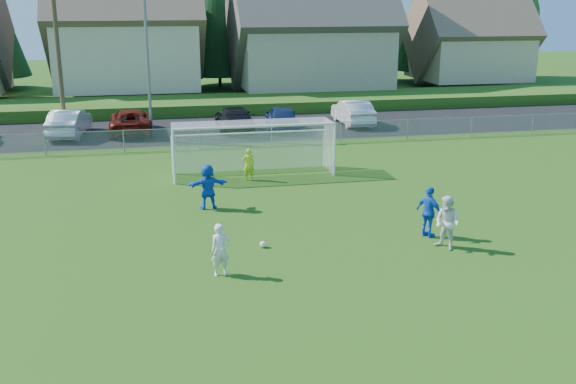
# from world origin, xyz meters

# --- Properties ---
(ground) EXTENTS (160.00, 160.00, 0.00)m
(ground) POSITION_xyz_m (0.00, 0.00, 0.00)
(ground) COLOR #193D0C
(ground) RESTS_ON ground
(asphalt_lot) EXTENTS (60.00, 60.00, 0.00)m
(asphalt_lot) POSITION_xyz_m (0.00, 27.50, 0.01)
(asphalt_lot) COLOR black
(asphalt_lot) RESTS_ON ground
(grass_embankment) EXTENTS (70.00, 6.00, 0.80)m
(grass_embankment) POSITION_xyz_m (0.00, 35.00, 0.40)
(grass_embankment) COLOR #1E420F
(grass_embankment) RESTS_ON ground
(soccer_ball) EXTENTS (0.22, 0.22, 0.22)m
(soccer_ball) POSITION_xyz_m (-1.17, 6.44, 0.11)
(soccer_ball) COLOR white
(soccer_ball) RESTS_ON ground
(player_white_a) EXTENTS (0.65, 0.49, 1.59)m
(player_white_a) POSITION_xyz_m (-2.78, 4.46, 0.79)
(player_white_a) COLOR silver
(player_white_a) RESTS_ON ground
(player_white_b) EXTENTS (1.02, 1.09, 1.79)m
(player_white_b) POSITION_xyz_m (4.69, 5.10, 0.90)
(player_white_b) COLOR silver
(player_white_b) RESTS_ON ground
(player_blue_a) EXTENTS (0.87, 1.13, 1.78)m
(player_blue_a) POSITION_xyz_m (4.59, 6.31, 0.89)
(player_blue_a) COLOR blue
(player_blue_a) RESTS_ON ground
(player_blue_b) EXTENTS (1.70, 0.70, 1.78)m
(player_blue_b) POSITION_xyz_m (-2.53, 11.12, 0.89)
(player_blue_b) COLOR blue
(player_blue_b) RESTS_ON ground
(goalkeeper) EXTENTS (0.56, 0.39, 1.46)m
(goalkeeper) POSITION_xyz_m (-0.34, 15.00, 0.73)
(goalkeeper) COLOR #C9E11A
(goalkeeper) RESTS_ON ground
(car_b) EXTENTS (2.30, 5.12, 1.63)m
(car_b) POSITION_xyz_m (-9.25, 27.04, 0.82)
(car_b) COLOR #BBBBBB
(car_b) RESTS_ON ground
(car_c) EXTENTS (2.49, 5.35, 1.48)m
(car_c) POSITION_xyz_m (-5.68, 27.30, 0.74)
(car_c) COLOR #5B120A
(car_c) RESTS_ON ground
(car_d) EXTENTS (2.12, 5.13, 1.48)m
(car_d) POSITION_xyz_m (0.56, 26.82, 0.74)
(car_d) COLOR black
(car_d) RESTS_ON ground
(car_e) EXTENTS (2.21, 4.67, 1.54)m
(car_e) POSITION_xyz_m (3.45, 26.47, 0.77)
(car_e) COLOR #15254B
(car_e) RESTS_ON ground
(car_f) EXTENTS (1.74, 4.87, 1.60)m
(car_f) POSITION_xyz_m (8.33, 27.27, 0.80)
(car_f) COLOR silver
(car_f) RESTS_ON ground
(soccer_goal) EXTENTS (7.42, 1.90, 2.50)m
(soccer_goal) POSITION_xyz_m (0.00, 16.05, 1.63)
(soccer_goal) COLOR white
(soccer_goal) RESTS_ON ground
(chainlink_fence) EXTENTS (52.06, 0.06, 1.20)m
(chainlink_fence) POSITION_xyz_m (0.00, 22.00, 0.63)
(chainlink_fence) COLOR gray
(chainlink_fence) RESTS_ON ground
(streetlight) EXTENTS (1.38, 0.18, 9.00)m
(streetlight) POSITION_xyz_m (-4.45, 26.00, 4.84)
(streetlight) COLOR slate
(streetlight) RESTS_ON ground
(utility_pole) EXTENTS (1.60, 0.26, 10.00)m
(utility_pole) POSITION_xyz_m (-9.50, 27.00, 5.15)
(utility_pole) COLOR #473321
(utility_pole) RESTS_ON ground
(houses_row) EXTENTS (53.90, 11.45, 13.27)m
(houses_row) POSITION_xyz_m (1.97, 42.46, 7.33)
(houses_row) COLOR tan
(houses_row) RESTS_ON ground
(tree_row) EXTENTS (65.98, 12.36, 13.80)m
(tree_row) POSITION_xyz_m (1.04, 48.74, 6.91)
(tree_row) COLOR #382616
(tree_row) RESTS_ON ground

